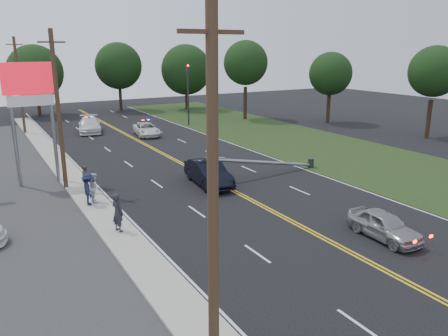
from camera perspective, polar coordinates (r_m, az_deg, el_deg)
ground at (r=23.38m, az=9.11°, el=-7.07°), size 120.00×120.00×0.00m
sidewalk at (r=28.55m, az=-17.58°, el=-3.29°), size 1.80×70.00×0.12m
grass_verge at (r=39.19m, az=15.29°, el=1.80°), size 12.00×80.00×0.01m
centerline_yellow at (r=31.28m, az=-2.46°, el=-1.04°), size 0.36×80.00×0.00m
pylon_sign at (r=30.92m, az=-24.01°, el=8.79°), size 3.20×0.35×8.00m
traffic_signal at (r=51.81m, az=-4.73°, el=10.21°), size 0.28×0.41×7.05m
fallen_streetlight at (r=31.54m, az=5.97°, el=0.74°), size 9.36×0.44×1.91m
utility_pole_near at (r=10.49m, az=-1.45°, el=-5.71°), size 1.60×0.28×10.00m
utility_pole_mid at (r=29.22m, az=-20.81°, el=6.99°), size 1.60×0.28×10.00m
utility_pole_far at (r=50.95m, az=-25.16°, el=9.74°), size 1.60×0.28×10.00m
tree_6 at (r=63.96m, az=-23.45°, el=11.38°), size 7.21×7.21×9.35m
tree_7 at (r=65.85m, az=-13.62°, el=12.82°), size 6.61×6.61×9.68m
tree_8 at (r=65.63m, az=-4.98°, el=12.66°), size 7.28×7.28×9.42m
tree_9 at (r=56.06m, az=2.85°, el=13.54°), size 5.53×5.53×9.83m
tree_12 at (r=48.39m, az=25.80°, el=11.26°), size 5.01×5.01×9.14m
tree_13 at (r=54.54m, az=13.74°, el=11.87°), size 5.08×5.08×8.45m
crashed_sedan at (r=29.11m, az=-2.06°, el=-0.63°), size 2.23×5.14×1.65m
waiting_sedan at (r=22.43m, az=20.19°, el=-7.03°), size 1.76×3.96×1.32m
emergency_a at (r=46.44m, az=-10.13°, el=4.99°), size 2.72×4.90×1.30m
emergency_b at (r=49.78m, az=-17.14°, el=5.42°), size 3.37×5.88×1.60m
bystander_a at (r=22.07m, az=-13.72°, el=-5.64°), size 0.69×0.83×1.96m
bystander_b at (r=26.64m, az=-16.53°, el=-2.44°), size 0.77×0.93×1.73m
bystander_c at (r=26.19m, az=-17.28°, el=-2.66°), size 0.85×1.29×1.87m
bystander_d at (r=28.46m, az=-17.66°, el=-1.38°), size 0.63×1.09×1.75m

